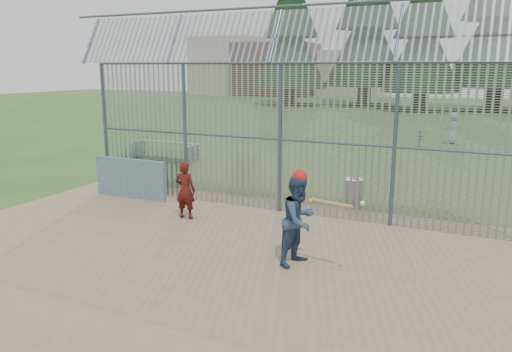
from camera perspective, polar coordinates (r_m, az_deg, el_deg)
The scene contains 12 objects.
ground at distance 10.80m, azimuth -4.58°, elevation -8.83°, with size 120.00×120.00×0.00m, color #2D511E.
dirt_infield at distance 10.39m, azimuth -5.97°, elevation -9.67°, with size 14.00×10.00×0.02m, color #756047.
dugout_wall at distance 15.45m, azimuth -14.16°, elevation -0.26°, with size 2.50×0.12×1.20m, color #38566B.
batter at distance 9.96m, azimuth 4.94°, elevation -5.07°, with size 0.88×0.68×1.80m, color navy.
onlooker at distance 13.03m, azimuth -8.08°, elevation -1.63°, with size 0.55×0.36×1.50m, color maroon.
bg_kid_standing at distance 27.63m, azimuth 21.62°, elevation 5.10°, with size 0.79×0.52×1.62m, color gray.
bg_kid_seated at distance 26.20m, azimuth 18.15°, elevation 4.08°, with size 0.46×0.19×0.79m, color slate.
batting_gear at distance 9.67m, azimuth 5.68°, elevation -0.62°, with size 1.52×0.57×0.60m.
trash_can at distance 14.68m, azimuth 11.13°, elevation -1.72°, with size 0.56×0.56×0.82m.
bleacher at distance 21.67m, azimuth -10.37°, elevation 2.91°, with size 3.00×0.95×0.72m.
backstop_fence at distance 12.66m, azimuth 10.27°, elevation 5.20°, with size 20.09×0.81×5.30m.
distant_buildings at distance 71.05m, azimuth 1.86°, elevation 12.14°, with size 26.50×10.50×8.00m.
Camera 1 is at (5.05, -8.71, 3.90)m, focal length 35.00 mm.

